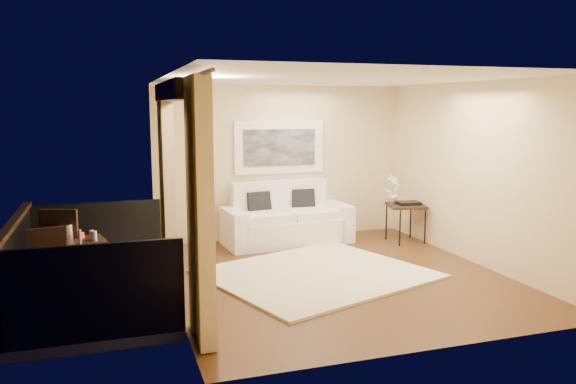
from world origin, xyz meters
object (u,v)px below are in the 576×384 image
balcony_chair_far (63,243)px  balcony_chair_near (49,263)px  bistro_table (80,248)px  side_table (406,208)px  ice_bucket (65,232)px  orchid (393,189)px  sofa (285,221)px

balcony_chair_far → balcony_chair_near: 0.68m
balcony_chair_near → bistro_table: bearing=35.1°
side_table → ice_bucket: bearing=-167.2°
side_table → bistro_table: 5.42m
bistro_table → balcony_chair_far: 0.41m
side_table → balcony_chair_far: (-5.46, -0.98, 0.03)m
side_table → orchid: bearing=139.8°
sofa → ice_bucket: (-3.42, -1.85, 0.45)m
orchid → balcony_chair_near: orchid is taller
bistro_table → ice_bucket: 0.26m
orchid → balcony_chair_near: (-5.40, -1.80, -0.37)m
orchid → balcony_chair_far: 5.41m
orchid → ice_bucket: size_ratio=2.62×
bistro_table → balcony_chair_near: size_ratio=0.75×
orchid → bistro_table: (-5.07, -1.48, -0.29)m
ice_bucket → orchid: bearing=14.8°
sofa → bistro_table: sofa is taller
sofa → balcony_chair_near: sofa is taller
balcony_chair_near → orchid: bearing=8.9°
bistro_table → sofa: bearing=30.9°
balcony_chair_far → ice_bucket: 0.31m
balcony_chair_far → orchid: bearing=-150.1°
bistro_table → side_table: bearing=14.2°
bistro_table → orchid: bearing=16.3°
sofa → bistro_table: size_ratio=3.11×
ice_bucket → balcony_chair_far: bearing=101.7°
orchid → bistro_table: 5.29m
orchid → bistro_table: bearing=-163.7°
sofa → ice_bucket: sofa is taller
sofa → side_table: bearing=-21.6°
side_table → orchid: (-0.18, 0.15, 0.32)m
orchid → ice_bucket: (-5.23, -1.38, -0.11)m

